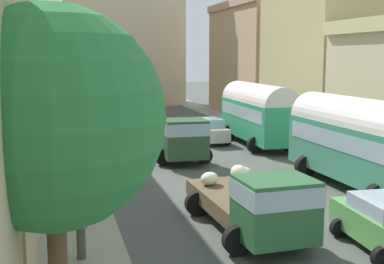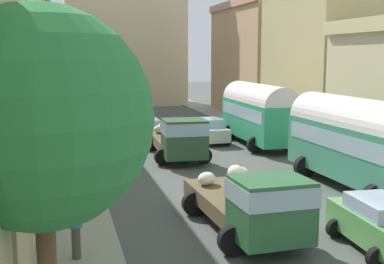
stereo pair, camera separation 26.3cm
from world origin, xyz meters
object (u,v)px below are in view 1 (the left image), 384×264
car_0 (147,130)px  car_1 (133,119)px  cargo_truck_1 (179,138)px  pedestrian_3 (81,186)px  cargo_truck_0 (255,202)px  car_2 (383,224)px  parked_bus_0 (362,139)px  pedestrian_1 (68,152)px  parked_bus_1 (258,111)px  car_3 (210,131)px  pedestrian_2 (89,187)px  pedestrian_0 (81,227)px

car_0 → car_1: size_ratio=1.20×
cargo_truck_1 → pedestrian_3: 10.03m
cargo_truck_0 → car_2: 3.84m
parked_bus_0 → pedestrian_1: parked_bus_0 is taller
car_2 → pedestrian_1: size_ratio=2.28×
parked_bus_1 → pedestrian_1: 12.97m
parked_bus_0 → parked_bus_1: size_ratio=1.06×
cargo_truck_1 → car_1: cargo_truck_1 is taller
parked_bus_0 → pedestrian_1: size_ratio=5.11×
parked_bus_1 → car_0: size_ratio=1.93×
car_0 → car_3: 4.32m
parked_bus_1 → pedestrian_2: (-11.47, -11.78, -1.22)m
cargo_truck_0 → car_0: cargo_truck_0 is taller
car_3 → pedestrian_1: (-9.35, -6.24, 0.19)m
parked_bus_1 → pedestrian_3: bearing=-135.4°
car_0 → car_1: 6.00m
cargo_truck_0 → car_2: bearing=-29.8°
car_1 → car_2: (3.42, -27.12, -0.03)m
cargo_truck_1 → pedestrian_1: cargo_truck_1 is taller
car_1 → pedestrian_2: size_ratio=2.13×
car_1 → car_2: size_ratio=0.91×
car_0 → pedestrian_2: (-4.85, -15.18, 0.22)m
parked_bus_0 → car_0: bearing=114.2°
parked_bus_0 → pedestrian_1: 13.96m
pedestrian_1 → car_0: bearing=56.0°
car_0 → car_3: size_ratio=1.13×
cargo_truck_1 → pedestrian_1: (-6.02, -1.24, -0.25)m
cargo_truck_0 → car_0: bearing=90.2°
car_3 → parked_bus_1: bearing=-30.7°
car_0 → parked_bus_1: bearing=-27.2°
pedestrian_0 → car_0: bearing=74.8°
cargo_truck_1 → pedestrian_3: (-5.74, -8.22, -0.28)m
cargo_truck_1 → pedestrian_0: bearing=-114.6°
cargo_truck_1 → pedestrian_2: bearing=-123.0°
parked_bus_0 → pedestrian_3: 11.89m
cargo_truck_1 → pedestrian_3: cargo_truck_1 is taller
pedestrian_3 → parked_bus_1: bearing=44.6°
car_0 → pedestrian_2: 15.93m
pedestrian_0 → pedestrian_1: (-0.04, 11.80, -0.05)m
car_2 → pedestrian_3: (-8.51, 6.11, 0.18)m
parked_bus_1 → pedestrian_3: size_ratio=4.96×
cargo_truck_0 → pedestrian_2: 6.35m
pedestrian_2 → parked_bus_0: bearing=1.5°
cargo_truck_1 → car_3: (3.33, 5.00, -0.44)m
cargo_truck_1 → pedestrian_0: cargo_truck_1 is taller
cargo_truck_1 → car_0: (-0.59, 6.79, -0.49)m
parked_bus_1 → car_3: (-2.70, 1.60, -1.39)m
parked_bus_1 → car_2: bearing=-100.4°
cargo_truck_1 → pedestrian_2: cargo_truck_1 is taller
parked_bus_1 → car_0: bearing=152.8°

